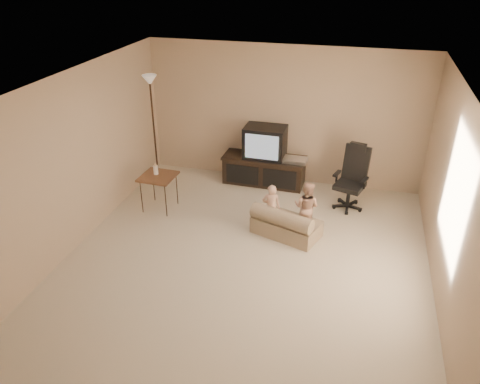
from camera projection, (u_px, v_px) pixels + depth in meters
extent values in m
plane|color=beige|center=(246.00, 261.00, 6.61)|extent=(5.50, 5.50, 0.00)
plane|color=white|center=(247.00, 86.00, 5.44)|extent=(5.50, 5.50, 0.00)
plane|color=tan|center=(284.00, 116.00, 8.38)|extent=(5.00, 0.00, 5.00)
plane|color=tan|center=(160.00, 332.00, 3.68)|extent=(5.00, 0.00, 5.00)
plane|color=tan|center=(75.00, 161.00, 6.60)|extent=(0.00, 5.50, 5.50)
plane|color=tan|center=(453.00, 206.00, 5.46)|extent=(0.00, 5.50, 5.50)
cube|color=black|center=(264.00, 171.00, 8.69)|extent=(1.48, 0.55, 0.47)
cube|color=black|center=(264.00, 158.00, 8.57)|extent=(1.52, 0.60, 0.04)
cube|color=black|center=(242.00, 175.00, 8.55)|extent=(0.61, 0.03, 0.36)
cube|color=black|center=(279.00, 179.00, 8.38)|extent=(0.61, 0.03, 0.36)
cube|color=black|center=(265.00, 142.00, 8.44)|extent=(0.74, 0.54, 0.58)
cube|color=silver|center=(262.00, 147.00, 8.22)|extent=(0.60, 0.02, 0.45)
cube|color=silver|center=(295.00, 160.00, 8.36)|extent=(0.43, 0.30, 0.06)
cylinder|color=black|center=(348.00, 197.00, 7.84)|extent=(0.06, 0.06, 0.35)
cube|color=black|center=(350.00, 186.00, 7.74)|extent=(0.55, 0.55, 0.08)
cube|color=black|center=(356.00, 163.00, 7.75)|extent=(0.45, 0.27, 0.62)
cube|color=black|center=(358.00, 147.00, 7.62)|extent=(0.28, 0.16, 0.14)
cube|color=black|center=(337.00, 173.00, 7.78)|extent=(0.13, 0.25, 0.04)
cube|color=black|center=(365.00, 180.00, 7.55)|extent=(0.13, 0.25, 0.04)
cube|color=brown|center=(158.00, 177.00, 7.67)|extent=(0.57, 0.57, 0.03)
cylinder|color=#2F2015|center=(141.00, 197.00, 7.68)|extent=(0.02, 0.02, 0.60)
cylinder|color=#2F2015|center=(166.00, 200.00, 7.57)|extent=(0.02, 0.02, 0.60)
cylinder|color=#2F2015|center=(154.00, 185.00, 8.05)|extent=(0.02, 0.02, 0.60)
cylinder|color=#2F2015|center=(177.00, 189.00, 7.94)|extent=(0.02, 0.02, 0.60)
cylinder|color=white|center=(156.00, 170.00, 7.68)|extent=(0.08, 0.08, 0.15)
cone|color=beige|center=(155.00, 164.00, 7.63)|extent=(0.06, 0.06, 0.05)
cylinder|color=#2F2015|center=(158.00, 176.00, 9.00)|extent=(0.31, 0.31, 0.03)
cylinder|color=#2F2015|center=(154.00, 131.00, 8.57)|extent=(0.03, 0.03, 1.86)
cone|color=beige|center=(150.00, 80.00, 8.13)|extent=(0.26, 0.26, 0.17)
cube|color=gray|center=(286.00, 227.00, 7.17)|extent=(1.12, 0.83, 0.26)
cylinder|color=gray|center=(282.00, 218.00, 6.93)|extent=(1.00, 0.54, 0.24)
imported|color=tan|center=(271.00, 207.00, 7.18)|extent=(0.31, 0.25, 0.77)
imported|color=tan|center=(306.00, 207.00, 7.13)|extent=(0.44, 0.31, 0.83)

